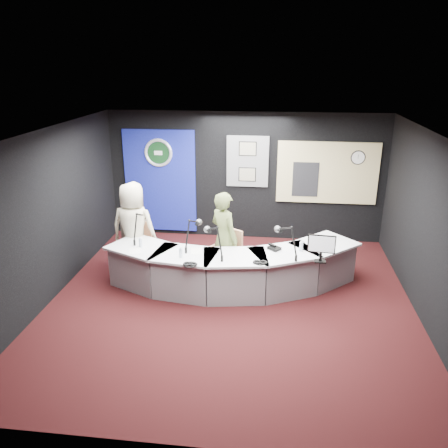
# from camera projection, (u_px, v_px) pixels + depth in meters

# --- Properties ---
(ground) EXTENTS (6.00, 6.00, 0.00)m
(ground) POSITION_uv_depth(u_px,v_px,m) (230.00, 303.00, 7.50)
(ground) COLOR black
(ground) RESTS_ON ground
(ceiling) EXTENTS (6.00, 6.00, 0.02)m
(ceiling) POSITION_uv_depth(u_px,v_px,m) (231.00, 134.00, 6.53)
(ceiling) COLOR silver
(ceiling) RESTS_ON ground
(wall_back) EXTENTS (6.00, 0.02, 2.80)m
(wall_back) POSITION_uv_depth(u_px,v_px,m) (245.00, 177.00, 9.81)
(wall_back) COLOR black
(wall_back) RESTS_ON ground
(wall_front) EXTENTS (6.00, 0.02, 2.80)m
(wall_front) POSITION_uv_depth(u_px,v_px,m) (197.00, 334.00, 4.22)
(wall_front) COLOR black
(wall_front) RESTS_ON ground
(wall_left) EXTENTS (0.02, 6.00, 2.80)m
(wall_left) POSITION_uv_depth(u_px,v_px,m) (49.00, 217.00, 7.35)
(wall_left) COLOR black
(wall_left) RESTS_ON ground
(wall_right) EXTENTS (0.02, 6.00, 2.80)m
(wall_right) POSITION_uv_depth(u_px,v_px,m) (431.00, 232.00, 6.68)
(wall_right) COLOR black
(wall_right) RESTS_ON ground
(broadcast_desk) EXTENTS (4.50, 1.90, 0.75)m
(broadcast_desk) POSITION_uv_depth(u_px,v_px,m) (231.00, 268.00, 7.88)
(broadcast_desk) COLOR silver
(broadcast_desk) RESTS_ON ground
(backdrop_panel) EXTENTS (1.60, 0.05, 2.30)m
(backdrop_panel) POSITION_uv_depth(u_px,v_px,m) (160.00, 181.00, 10.04)
(backdrop_panel) COLOR navy
(backdrop_panel) RESTS_ON wall_back
(agency_seal) EXTENTS (0.63, 0.07, 0.63)m
(agency_seal) POSITION_uv_depth(u_px,v_px,m) (158.00, 153.00, 9.78)
(agency_seal) COLOR silver
(agency_seal) RESTS_ON backdrop_panel
(seal_center) EXTENTS (0.48, 0.01, 0.48)m
(seal_center) POSITION_uv_depth(u_px,v_px,m) (158.00, 153.00, 9.78)
(seal_center) COLOR #0E3315
(seal_center) RESTS_ON backdrop_panel
(pinboard) EXTENTS (0.90, 0.04, 1.10)m
(pinboard) POSITION_uv_depth(u_px,v_px,m) (248.00, 162.00, 9.65)
(pinboard) COLOR slate
(pinboard) RESTS_ON wall_back
(framed_photo_upper) EXTENTS (0.34, 0.02, 0.27)m
(framed_photo_upper) POSITION_uv_depth(u_px,v_px,m) (248.00, 149.00, 9.53)
(framed_photo_upper) COLOR gray
(framed_photo_upper) RESTS_ON pinboard
(framed_photo_lower) EXTENTS (0.34, 0.02, 0.27)m
(framed_photo_lower) POSITION_uv_depth(u_px,v_px,m) (247.00, 175.00, 9.72)
(framed_photo_lower) COLOR gray
(framed_photo_lower) RESTS_ON pinboard
(booth_window_frame) EXTENTS (2.12, 0.06, 1.32)m
(booth_window_frame) POSITION_uv_depth(u_px,v_px,m) (327.00, 173.00, 9.53)
(booth_window_frame) COLOR #CABA7E
(booth_window_frame) RESTS_ON wall_back
(booth_glow) EXTENTS (2.00, 0.02, 1.20)m
(booth_glow) POSITION_uv_depth(u_px,v_px,m) (327.00, 173.00, 9.52)
(booth_glow) COLOR #FFD6A1
(booth_glow) RESTS_ON booth_window_frame
(equipment_rack) EXTENTS (0.55, 0.02, 0.75)m
(equipment_rack) POSITION_uv_depth(u_px,v_px,m) (305.00, 179.00, 9.60)
(equipment_rack) COLOR black
(equipment_rack) RESTS_ON booth_window_frame
(wall_clock) EXTENTS (0.28, 0.01, 0.28)m
(wall_clock) POSITION_uv_depth(u_px,v_px,m) (358.00, 158.00, 9.31)
(wall_clock) COLOR white
(wall_clock) RESTS_ON booth_window_frame
(armchair_left) EXTENTS (0.67, 0.67, 0.94)m
(armchair_left) POSITION_uv_depth(u_px,v_px,m) (135.00, 248.00, 8.45)
(armchair_left) COLOR #B17450
(armchair_left) RESTS_ON ground
(armchair_right) EXTENTS (0.70, 0.70, 0.89)m
(armchair_right) POSITION_uv_depth(u_px,v_px,m) (224.00, 258.00, 8.10)
(armchair_right) COLOR #B17450
(armchair_right) RESTS_ON ground
(draped_jacket) EXTENTS (0.51, 0.25, 0.70)m
(draped_jacket) POSITION_uv_depth(u_px,v_px,m) (133.00, 236.00, 8.63)
(draped_jacket) COLOR #696458
(draped_jacket) RESTS_ON armchair_left
(person_man) EXTENTS (0.89, 0.61, 1.75)m
(person_man) POSITION_uv_depth(u_px,v_px,m) (134.00, 228.00, 8.31)
(person_man) COLOR beige
(person_man) RESTS_ON ground
(person_woman) EXTENTS (0.73, 0.71, 1.69)m
(person_woman) POSITION_uv_depth(u_px,v_px,m) (224.00, 238.00, 7.96)
(person_woman) COLOR #596535
(person_woman) RESTS_ON ground
(computer_monitor) EXTENTS (0.43, 0.07, 0.29)m
(computer_monitor) POSITION_uv_depth(u_px,v_px,m) (322.00, 244.00, 7.12)
(computer_monitor) COLOR black
(computer_monitor) RESTS_ON broadcast_desk
(desk_phone) EXTENTS (0.25, 0.25, 0.05)m
(desk_phone) POSITION_uv_depth(u_px,v_px,m) (274.00, 248.00, 7.69)
(desk_phone) COLOR black
(desk_phone) RESTS_ON broadcast_desk
(headphones_near) EXTENTS (0.19, 0.19, 0.03)m
(headphones_near) POSITION_uv_depth(u_px,v_px,m) (260.00, 262.00, 7.18)
(headphones_near) COLOR black
(headphones_near) RESTS_ON broadcast_desk
(headphones_far) EXTENTS (0.24, 0.24, 0.04)m
(headphones_far) POSITION_uv_depth(u_px,v_px,m) (190.00, 264.00, 7.11)
(headphones_far) COLOR black
(headphones_far) RESTS_ON broadcast_desk
(paper_stack) EXTENTS (0.28, 0.33, 0.00)m
(paper_stack) POSITION_uv_depth(u_px,v_px,m) (135.00, 251.00, 7.65)
(paper_stack) COLOR white
(paper_stack) RESTS_ON broadcast_desk
(notepad) EXTENTS (0.24, 0.31, 0.00)m
(notepad) POSITION_uv_depth(u_px,v_px,m) (196.00, 251.00, 7.64)
(notepad) COLOR white
(notepad) RESTS_ON broadcast_desk
(boom_mic_a) EXTENTS (0.18, 0.74, 0.60)m
(boom_mic_a) POSITION_uv_depth(u_px,v_px,m) (140.00, 223.00, 8.06)
(boom_mic_a) COLOR black
(boom_mic_a) RESTS_ON broadcast_desk
(boom_mic_b) EXTENTS (0.24, 0.73, 0.60)m
(boom_mic_b) POSITION_uv_depth(u_px,v_px,m) (193.00, 230.00, 7.73)
(boom_mic_b) COLOR black
(boom_mic_b) RESTS_ON broadcast_desk
(boom_mic_c) EXTENTS (0.44, 0.65, 0.60)m
(boom_mic_c) POSITION_uv_depth(u_px,v_px,m) (214.00, 238.00, 7.41)
(boom_mic_c) COLOR black
(boom_mic_c) RESTS_ON broadcast_desk
(boom_mic_d) EXTENTS (0.43, 0.65, 0.60)m
(boom_mic_d) POSITION_uv_depth(u_px,v_px,m) (287.00, 237.00, 7.43)
(boom_mic_d) COLOR black
(boom_mic_d) RESTS_ON broadcast_desk
(water_bottles) EXTENTS (2.82, 0.55, 0.18)m
(water_bottles) POSITION_uv_depth(u_px,v_px,m) (219.00, 248.00, 7.54)
(water_bottles) COLOR silver
(water_bottles) RESTS_ON broadcast_desk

